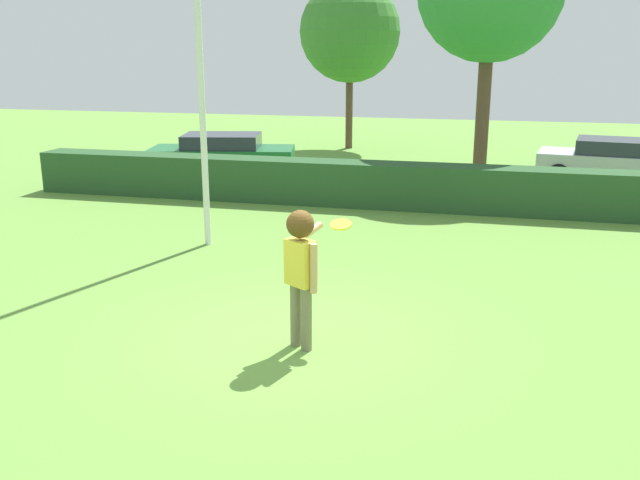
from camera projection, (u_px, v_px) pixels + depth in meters
name	position (u px, v px, depth m)	size (l,w,h in m)	color
ground_plane	(291.00, 339.00, 9.05)	(60.00, 60.00, 0.00)	#62933B
person	(301.00, 261.00, 8.49)	(0.50, 0.84, 1.79)	#777253
frisbee	(341.00, 224.00, 8.84)	(0.27, 0.27, 0.10)	yellow
lamppost	(199.00, 42.00, 12.42)	(0.24, 0.24, 6.93)	silver
hedge_row	(385.00, 185.00, 16.48)	(18.11, 0.90, 1.05)	#274D27
parked_car_green	(222.00, 153.00, 20.40)	(4.46, 2.55, 1.25)	#1E6633
parked_car_silver	(617.00, 160.00, 19.23)	(4.41, 2.32, 1.25)	#B7B7BC
birch_tree	(350.00, 32.00, 25.25)	(3.69, 3.69, 6.13)	brown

